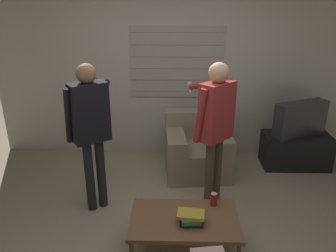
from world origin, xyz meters
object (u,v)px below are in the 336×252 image
tv (300,119)px  person_left_standing (90,121)px  person_right_standing (215,119)px  spare_remote (186,218)px  soda_can (214,199)px  armchair_beige (197,149)px  book_stack (191,217)px  coffee_table (184,222)px

tv → person_left_standing: bearing=-1.8°
person_right_standing → spare_remote: 1.10m
person_right_standing → soda_can: person_right_standing is taller
tv → spare_remote: 2.44m
armchair_beige → book_stack: armchair_beige is taller
person_right_standing → spare_remote: person_right_standing is taller
armchair_beige → coffee_table: bearing=77.9°
coffee_table → person_left_standing: bearing=143.8°
tv → spare_remote: (-1.61, -1.81, -0.31)m
person_left_standing → armchair_beige: bearing=2.2°
armchair_beige → book_stack: bearing=80.0°
armchair_beige → coffee_table: 1.62m
spare_remote → soda_can: bearing=24.7°
armchair_beige → person_right_standing: size_ratio=0.54×
coffee_table → soda_can: soda_can is taller
tv → spare_remote: tv is taller
tv → person_left_standing: 2.85m
armchair_beige → person_left_standing: person_left_standing is taller
book_stack → person_right_standing: bearing=72.4°
book_stack → spare_remote: size_ratio=1.88×
coffee_table → spare_remote: 0.05m
soda_can → person_right_standing: bearing=85.3°
tv → person_right_standing: (-1.29, -0.99, 0.34)m
tv → person_left_standing: size_ratio=0.47×
person_left_standing → soda_can: size_ratio=13.26×
coffee_table → spare_remote: spare_remote is taller
armchair_beige → person_right_standing: (0.13, -0.79, 0.74)m
person_right_standing → book_stack: 1.11m
armchair_beige → tv: bearing=-177.1°
person_left_standing → tv: bearing=-11.9°
coffee_table → spare_remote: bearing=-33.2°
person_right_standing → soda_can: size_ratio=13.27×
armchair_beige → person_left_standing: (-1.20, -0.88, 0.73)m
armchair_beige → book_stack: (-0.15, -1.67, 0.12)m
soda_can → armchair_beige: bearing=93.2°
armchair_beige → coffee_table: size_ratio=0.91×
coffee_table → person_left_standing: person_left_standing is taller
tv → book_stack: 2.45m
tv → coffee_table: bearing=23.8°
armchair_beige → spare_remote: bearing=78.4°
armchair_beige → tv: size_ratio=1.16×
tv → spare_remote: bearing=24.2°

